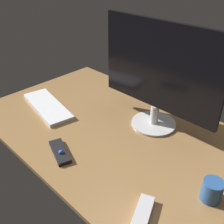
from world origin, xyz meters
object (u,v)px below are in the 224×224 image
at_px(monitor, 159,74).
at_px(coffee_mug, 212,191).
at_px(tv_remote, 140,221).
at_px(keyboard, 47,106).
at_px(media_remote, 60,152).

bearing_deg(monitor, coffee_mug, -29.59).
bearing_deg(monitor, tv_remote, -58.03).
height_order(monitor, keyboard, monitor).
bearing_deg(keyboard, coffee_mug, 13.70).
distance_m(keyboard, media_remote, 0.40).
distance_m(media_remote, coffee_mug, 0.61).
distance_m(monitor, keyboard, 0.64).
distance_m(keyboard, tv_remote, 0.84).
relative_size(monitor, media_remote, 3.57).
xyz_separation_m(monitor, media_remote, (-0.15, -0.45, -0.26)).
bearing_deg(media_remote, tv_remote, 17.32).
height_order(keyboard, media_remote, media_remote).
xyz_separation_m(media_remote, tv_remote, (0.45, -0.02, 0.00)).
distance_m(media_remote, tv_remote, 0.45).
relative_size(keyboard, media_remote, 2.26).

